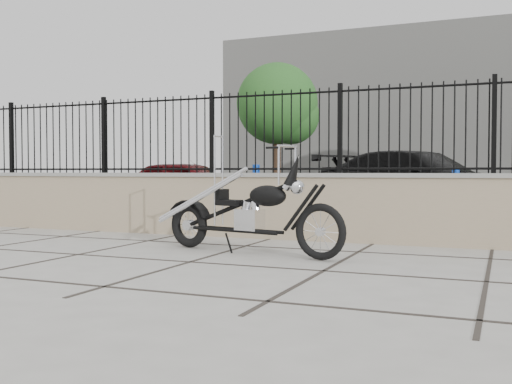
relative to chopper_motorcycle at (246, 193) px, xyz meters
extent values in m
plane|color=#99968E|center=(-0.28, -0.89, -0.73)|extent=(90.00, 90.00, 0.00)
plane|color=black|center=(-0.28, 11.61, -0.73)|extent=(30.00, 30.00, 0.00)
cube|color=gray|center=(-0.28, 1.61, -0.25)|extent=(14.00, 0.36, 0.96)
cube|color=black|center=(-0.28, 1.61, 0.83)|extent=(14.00, 0.08, 1.20)
cube|color=beige|center=(-0.28, 25.61, 3.27)|extent=(22.00, 6.00, 8.00)
imported|color=#480A0D|center=(-4.25, 6.20, -0.10)|extent=(3.72, 1.54, 1.26)
imported|color=black|center=(1.09, 7.08, 0.00)|extent=(5.39, 4.04, 1.45)
cylinder|color=#0C29BE|center=(-1.37, 3.56, -0.17)|extent=(0.16, 0.16, 1.11)
cylinder|color=#0B2AA6|center=(2.12, 3.57, -0.22)|extent=(0.16, 0.16, 1.01)
cylinder|color=#382619|center=(-5.52, 15.64, 0.78)|extent=(0.30, 0.30, 3.01)
sphere|color=#316425|center=(-5.52, 15.64, 3.09)|extent=(3.21, 3.21, 3.21)
camera|label=1|loc=(2.87, -6.55, 0.26)|focal=42.00mm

